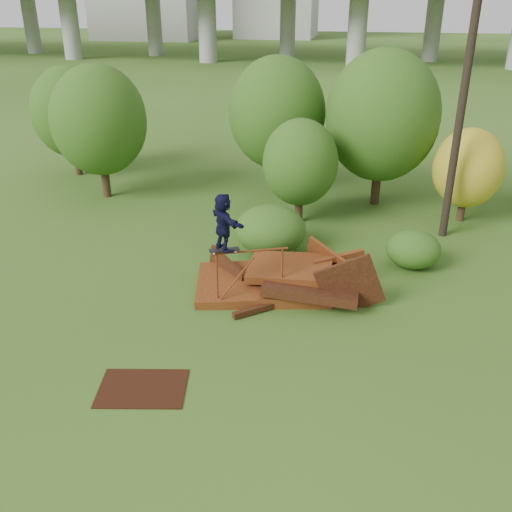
% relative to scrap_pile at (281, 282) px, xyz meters
% --- Properties ---
extents(ground, '(240.00, 240.00, 0.00)m').
position_rel_scrap_pile_xyz_m(ground, '(0.23, -3.00, -0.34)').
color(ground, '#2D5116').
rests_on(ground, ground).
extents(scrap_pile, '(5.80, 3.55, 2.05)m').
position_rel_scrap_pile_xyz_m(scrap_pile, '(0.00, 0.00, 0.00)').
color(scrap_pile, '#481F0C').
rests_on(scrap_pile, ground).
extents(grind_rail, '(2.04, 0.87, 1.70)m').
position_rel_scrap_pile_xyz_m(grind_rail, '(-0.77, -0.86, 0.84)').
color(grind_rail, maroon).
rests_on(grind_rail, ground).
extents(skateboard, '(0.86, 0.52, 0.09)m').
position_rel_scrap_pile_xyz_m(skateboard, '(-1.43, -1.12, 1.42)').
color(skateboard, black).
rests_on(skateboard, grind_rail).
extents(skater, '(1.36, 1.41, 1.60)m').
position_rel_scrap_pile_xyz_m(skater, '(-1.43, -1.12, 2.24)').
color(skater, black).
rests_on(skater, skateboard).
extents(flat_plate, '(2.19, 1.74, 0.03)m').
position_rel_scrap_pile_xyz_m(flat_plate, '(-2.41, -5.13, -0.33)').
color(flat_plate, black).
rests_on(flat_plate, ground).
extents(tree_0, '(3.97, 3.97, 5.60)m').
position_rel_scrap_pile_xyz_m(tree_0, '(-8.80, 7.20, 2.96)').
color(tree_0, black).
rests_on(tree_0, ground).
extents(tree_1, '(4.18, 4.18, 5.81)m').
position_rel_scrap_pile_xyz_m(tree_1, '(-1.69, 9.64, 3.06)').
color(tree_1, black).
rests_on(tree_1, ground).
extents(tree_2, '(2.84, 2.84, 4.01)m').
position_rel_scrap_pile_xyz_m(tree_2, '(-0.19, 5.80, 2.02)').
color(tree_2, black).
rests_on(tree_2, ground).
extents(tree_3, '(4.52, 4.52, 6.28)m').
position_rel_scrap_pile_xyz_m(tree_3, '(2.73, 8.46, 3.32)').
color(tree_3, black).
rests_on(tree_3, ground).
extents(tree_4, '(2.63, 2.63, 3.63)m').
position_rel_scrap_pile_xyz_m(tree_4, '(6.04, 7.12, 1.76)').
color(tree_4, black).
rests_on(tree_4, ground).
extents(tree_6, '(3.69, 3.69, 5.15)m').
position_rel_scrap_pile_xyz_m(tree_6, '(-11.52, 9.99, 2.68)').
color(tree_6, black).
rests_on(tree_6, ground).
extents(shrub_left, '(2.42, 2.23, 1.68)m').
position_rel_scrap_pile_xyz_m(shrub_left, '(-0.78, 2.74, 0.49)').
color(shrub_left, '#284F15').
rests_on(shrub_left, ground).
extents(shrub_right, '(1.75, 1.60, 1.24)m').
position_rel_scrap_pile_xyz_m(shrub_right, '(3.94, 2.52, 0.27)').
color(shrub_right, '#284F15').
rests_on(shrub_right, ground).
extents(utility_pole, '(1.40, 0.28, 10.23)m').
position_rel_scrap_pile_xyz_m(utility_pole, '(5.21, 5.44, 4.84)').
color(utility_pole, black).
rests_on(utility_pole, ground).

